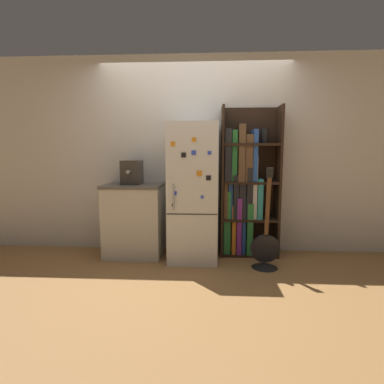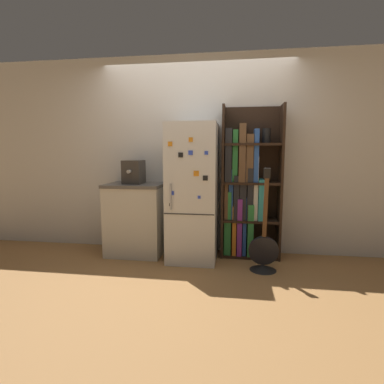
# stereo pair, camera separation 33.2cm
# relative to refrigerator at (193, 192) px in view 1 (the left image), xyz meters

# --- Properties ---
(ground_plane) EXTENTS (16.00, 16.00, 0.00)m
(ground_plane) POSITION_rel_refrigerator_xyz_m (0.00, -0.11, -0.84)
(ground_plane) COLOR #A87542
(wall_back) EXTENTS (8.00, 0.05, 2.60)m
(wall_back) POSITION_rel_refrigerator_xyz_m (0.00, 0.36, 0.46)
(wall_back) COLOR silver
(wall_back) RESTS_ON ground_plane
(refrigerator) EXTENTS (0.59, 0.70, 1.68)m
(refrigerator) POSITION_rel_refrigerator_xyz_m (0.00, 0.00, 0.00)
(refrigerator) COLOR white
(refrigerator) RESTS_ON ground_plane
(bookshelf) EXTENTS (0.74, 0.34, 1.91)m
(bookshelf) POSITION_rel_refrigerator_xyz_m (0.64, 0.19, 0.03)
(bookshelf) COLOR black
(bookshelf) RESTS_ON ground_plane
(kitchen_counter) EXTENTS (0.73, 0.57, 0.93)m
(kitchen_counter) POSITION_rel_refrigerator_xyz_m (-0.77, 0.06, -0.37)
(kitchen_counter) COLOR beige
(kitchen_counter) RESTS_ON ground_plane
(espresso_machine) EXTENTS (0.23, 0.35, 0.30)m
(espresso_machine) POSITION_rel_refrigerator_xyz_m (-0.79, 0.06, 0.24)
(espresso_machine) COLOR #38332D
(espresso_machine) RESTS_ON kitchen_counter
(guitar) EXTENTS (0.34, 0.30, 1.17)m
(guitar) POSITION_rel_refrigerator_xyz_m (0.85, -0.30, -0.67)
(guitar) COLOR black
(guitar) RESTS_ON ground_plane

